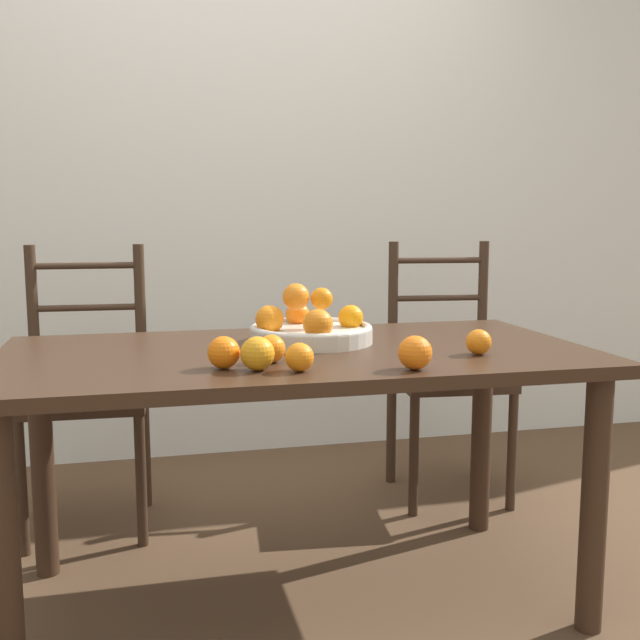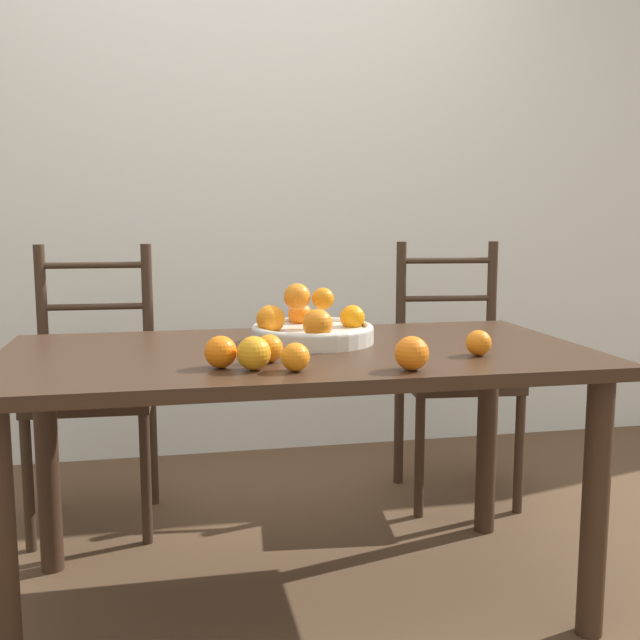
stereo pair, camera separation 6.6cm
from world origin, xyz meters
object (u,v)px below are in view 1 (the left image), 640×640
fruit_bowl (310,328)px  orange_loose_3 (299,357)px  orange_loose_1 (257,354)px  orange_loose_2 (224,352)px  orange_loose_0 (479,342)px  chair_right (447,377)px  orange_loose_4 (415,353)px  orange_loose_5 (271,349)px  chair_left (87,396)px

fruit_bowl → orange_loose_3: 0.41m
fruit_bowl → orange_loose_1: (-0.21, -0.36, -0.00)m
orange_loose_2 → orange_loose_3: bearing=-24.0°
fruit_bowl → orange_loose_0: size_ratio=5.24×
orange_loose_3 → chair_right: chair_right is taller
orange_loose_1 → orange_loose_4: same height
orange_loose_5 → chair_right: (0.85, 0.87, -0.30)m
orange_loose_1 → orange_loose_4: (0.37, -0.08, 0.00)m
chair_left → orange_loose_3: bearing=-58.0°
orange_loose_0 → orange_loose_3: 0.52m
orange_loose_5 → chair_left: 1.06m
orange_loose_0 → orange_loose_5: size_ratio=0.95×
orange_loose_1 → orange_loose_2: 0.09m
orange_loose_5 → chair_right: 1.26m
chair_right → orange_loose_5: bearing=-128.9°
orange_loose_1 → orange_loose_4: 0.38m
orange_loose_4 → orange_loose_0: bearing=31.6°
orange_loose_4 → orange_loose_1: bearing=168.1°
orange_loose_0 → chair_left: chair_left is taller
orange_loose_1 → orange_loose_3: 0.10m
fruit_bowl → chair_right: bearing=41.1°
orange_loose_0 → chair_right: bearing=71.7°
orange_loose_3 → chair_right: 1.32m
orange_loose_3 → orange_loose_5: bearing=110.8°
orange_loose_2 → orange_loose_5: orange_loose_2 is taller
orange_loose_0 → orange_loose_5: 0.56m
orange_loose_0 → orange_loose_2: (-0.68, -0.02, 0.01)m
orange_loose_1 → orange_loose_2: size_ratio=1.04×
orange_loose_0 → orange_loose_5: bearing=177.7°
orange_loose_5 → chair_left: bearing=120.7°
orange_loose_3 → orange_loose_4: (0.28, -0.04, 0.01)m
orange_loose_1 → orange_loose_4: bearing=-11.9°
chair_left → orange_loose_4: bearing=-48.6°
orange_loose_0 → orange_loose_4: (-0.24, -0.14, 0.01)m
orange_loose_1 → chair_left: 1.11m
orange_loose_0 → orange_loose_1: bearing=-173.8°
fruit_bowl → orange_loose_2: size_ratio=4.51×
orange_loose_5 → chair_left: chair_left is taller
orange_loose_1 → chair_right: 1.36m
orange_loose_1 → chair_left: size_ratio=0.08×
orange_loose_2 → orange_loose_3: 0.19m
orange_loose_0 → fruit_bowl: bearing=143.8°
chair_left → chair_right: size_ratio=1.00×
orange_loose_0 → orange_loose_3: size_ratio=0.98×
orange_loose_5 → chair_right: size_ratio=0.07×
orange_loose_3 → orange_loose_4: bearing=-9.1°
orange_loose_1 → orange_loose_3: orange_loose_1 is taller
fruit_bowl → chair_right: 0.97m
orange_loose_0 → chair_left: 1.43m
fruit_bowl → orange_loose_5: (-0.16, -0.27, -0.01)m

